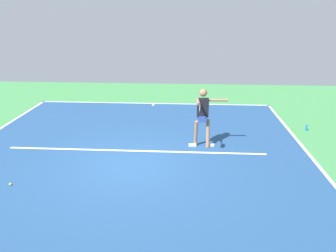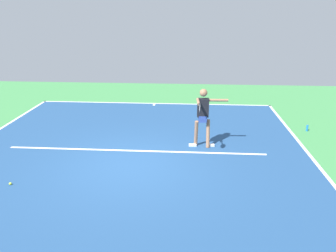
% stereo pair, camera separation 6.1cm
% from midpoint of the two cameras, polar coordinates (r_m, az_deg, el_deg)
% --- Properties ---
extents(ground_plane, '(21.04, 21.04, 0.00)m').
position_cam_midpoint_polar(ground_plane, '(9.11, -6.83, -6.72)').
color(ground_plane, '#428E4C').
extents(court_surface, '(10.41, 12.62, 0.00)m').
position_cam_midpoint_polar(court_surface, '(9.11, -6.83, -6.71)').
color(court_surface, navy).
rests_on(court_surface, ground_plane).
extents(court_line_baseline_near, '(10.41, 0.10, 0.01)m').
position_cam_midpoint_polar(court_line_baseline_near, '(14.92, -2.63, 3.96)').
color(court_line_baseline_near, white).
rests_on(court_line_baseline_near, ground_plane).
extents(court_line_sideline_left, '(0.10, 12.62, 0.01)m').
position_cam_midpoint_polar(court_line_sideline_left, '(9.65, 25.12, -6.97)').
color(court_line_sideline_left, white).
rests_on(court_line_sideline_left, ground_plane).
extents(court_line_service, '(7.80, 0.10, 0.01)m').
position_cam_midpoint_polar(court_line_service, '(9.94, -5.89, -4.32)').
color(court_line_service, white).
rests_on(court_line_service, ground_plane).
extents(court_line_centre_mark, '(0.10, 0.30, 0.01)m').
position_cam_midpoint_polar(court_line_centre_mark, '(14.72, -2.71, 3.75)').
color(court_line_centre_mark, white).
rests_on(court_line_centre_mark, ground_plane).
extents(tennis_player, '(1.14, 1.24, 1.84)m').
position_cam_midpoint_polar(tennis_player, '(9.87, 5.94, 2.12)').
color(tennis_player, '#9E7051').
rests_on(tennis_player, ground_plane).
extents(tennis_ball_centre_court, '(0.07, 0.07, 0.07)m').
position_cam_midpoint_polar(tennis_ball_centre_court, '(8.91, -25.99, -9.12)').
color(tennis_ball_centre_court, '#C6E53D').
rests_on(tennis_ball_centre_court, ground_plane).
extents(water_bottle, '(0.07, 0.07, 0.22)m').
position_cam_midpoint_polar(water_bottle, '(12.46, 22.86, -0.27)').
color(water_bottle, blue).
rests_on(water_bottle, ground_plane).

